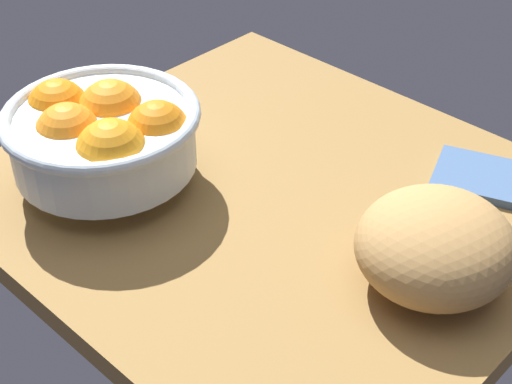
{
  "coord_description": "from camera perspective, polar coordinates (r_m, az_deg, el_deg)",
  "views": [
    {
      "loc": [
        48.38,
        -53.93,
        55.21
      ],
      "look_at": [
        2.65,
        -6.12,
        5.0
      ],
      "focal_mm": 54.42,
      "sensor_mm": 36.0,
      "label": 1
    }
  ],
  "objects": [
    {
      "name": "ground_plane",
      "position": [
        0.92,
        1.44,
        -0.87
      ],
      "size": [
        64.24,
        58.46,
        3.0
      ],
      "primitive_type": "cube",
      "color": "olive"
    },
    {
      "name": "fruit_bowl",
      "position": [
        0.91,
        -11.18,
        4.17
      ],
      "size": [
        22.78,
        22.78,
        11.84
      ],
      "color": "silver",
      "rests_on": "ground"
    },
    {
      "name": "bread_loaf",
      "position": [
        0.79,
        12.96,
        -3.95
      ],
      "size": [
        16.74,
        17.29,
        9.51
      ],
      "primitive_type": "ellipsoid",
      "rotation": [
        0.0,
        0.0,
        1.63
      ],
      "color": "tan",
      "rests_on": "ground"
    },
    {
      "name": "napkin_folded",
      "position": [
        0.97,
        16.73,
        0.94
      ],
      "size": [
        15.0,
        12.84,
        1.11
      ],
      "primitive_type": "cube",
      "rotation": [
        0.0,
        0.0,
        0.37
      ],
      "color": "#45638F",
      "rests_on": "ground"
    }
  ]
}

